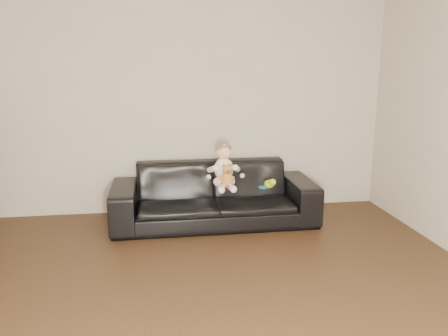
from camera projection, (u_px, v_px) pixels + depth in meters
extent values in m
plane|color=#BEB39F|center=(177.00, 104.00, 5.13)|extent=(5.00, 0.00, 5.00)
imported|color=black|center=(214.00, 194.00, 4.92)|extent=(2.27, 0.90, 0.66)
ellipsoid|color=#F9D3D2|center=(224.00, 182.00, 4.79)|extent=(0.25, 0.21, 0.13)
ellipsoid|color=white|center=(224.00, 169.00, 4.77)|extent=(0.21, 0.17, 0.25)
sphere|color=beige|center=(224.00, 151.00, 4.71)|extent=(0.17, 0.17, 0.17)
ellipsoid|color=#8C603F|center=(224.00, 149.00, 4.71)|extent=(0.17, 0.17, 0.12)
cylinder|color=#F9D3D2|center=(221.00, 187.00, 4.63)|extent=(0.07, 0.20, 0.08)
cylinder|color=#F9D3D2|center=(231.00, 187.00, 4.65)|extent=(0.07, 0.20, 0.08)
sphere|color=white|center=(222.00, 190.00, 4.53)|extent=(0.07, 0.07, 0.07)
sphere|color=white|center=(233.00, 190.00, 4.55)|extent=(0.07, 0.07, 0.07)
cylinder|color=white|center=(212.00, 169.00, 4.69)|extent=(0.06, 0.17, 0.11)
cylinder|color=white|center=(236.00, 168.00, 4.73)|extent=(0.06, 0.17, 0.11)
ellipsoid|color=#B27133|center=(227.00, 179.00, 4.62)|extent=(0.14, 0.12, 0.15)
sphere|color=#B27133|center=(227.00, 170.00, 4.58)|extent=(0.10, 0.10, 0.10)
sphere|color=#B27133|center=(224.00, 166.00, 4.58)|extent=(0.04, 0.04, 0.04)
sphere|color=#B27133|center=(230.00, 166.00, 4.59)|extent=(0.04, 0.04, 0.04)
sphere|color=#593819|center=(228.00, 171.00, 4.54)|extent=(0.04, 0.04, 0.04)
ellipsoid|color=#A8CD18|center=(269.00, 184.00, 4.76)|extent=(0.14, 0.16, 0.09)
sphere|color=red|center=(271.00, 183.00, 4.86)|extent=(0.08, 0.08, 0.07)
cylinder|color=#1985CB|center=(263.00, 187.00, 4.79)|extent=(0.11, 0.11, 0.01)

